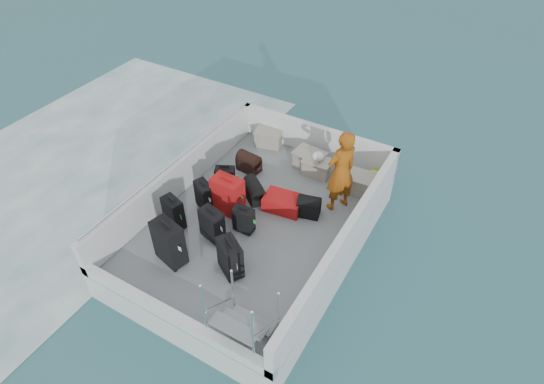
{
  "coord_description": "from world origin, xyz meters",
  "views": [
    {
      "loc": [
        3.25,
        -5.02,
        6.51
      ],
      "look_at": [
        0.07,
        0.45,
        1.0
      ],
      "focal_mm": 30.0,
      "sensor_mm": 36.0,
      "label": 1
    }
  ],
  "objects": [
    {
      "name": "white_bag",
      "position": [
        0.37,
        1.78,
        1.04
      ],
      "size": [
        0.24,
        0.24,
        0.18
      ],
      "primitive_type": "ellipsoid",
      "color": "white",
      "rests_on": "crate_2"
    },
    {
      "name": "suitcase_1",
      "position": [
        -1.02,
        -0.19,
        0.91
      ],
      "size": [
        0.44,
        0.37,
        0.58
      ],
      "primitive_type": "cube",
      "rotation": [
        0.0,
        0.0,
        -0.45
      ],
      "color": "black",
      "rests_on": "deck"
    },
    {
      "name": "suitcase_3",
      "position": [
        -0.73,
        -1.51,
        1.02
      ],
      "size": [
        0.59,
        0.43,
        0.81
      ],
      "primitive_type": "cube",
      "rotation": [
        0.0,
        0.0,
        -0.25
      ],
      "color": "black",
      "rests_on": "deck"
    },
    {
      "name": "crate_2",
      "position": [
        0.37,
        1.78,
        0.78
      ],
      "size": [
        0.55,
        0.38,
        0.33
      ],
      "primitive_type": "cube",
      "rotation": [
        0.0,
        0.0,
        0.01
      ],
      "color": "gray",
      "rests_on": "deck"
    },
    {
      "name": "wake_foam",
      "position": [
        -4.8,
        0.0,
        0.0
      ],
      "size": [
        10.0,
        10.0,
        0.0
      ],
      "primitive_type": "plane",
      "color": "white",
      "rests_on": "ground"
    },
    {
      "name": "passenger",
      "position": [
        1.12,
        1.1,
        1.45
      ],
      "size": [
        0.65,
        0.73,
        1.66
      ],
      "primitive_type": "imported",
      "rotation": [
        0.0,
        0.0,
        -2.11
      ],
      "color": "#C86212",
      "rests_on": "deck"
    },
    {
      "name": "ferry_hull",
      "position": [
        0.0,
        0.0,
        0.3
      ],
      "size": [
        3.6,
        5.0,
        0.6
      ],
      "primitive_type": "cube",
      "color": "silver",
      "rests_on": "ground"
    },
    {
      "name": "suitcase_2",
      "position": [
        -0.96,
        0.42,
        0.89
      ],
      "size": [
        0.43,
        0.36,
        0.54
      ],
      "primitive_type": "cube",
      "rotation": [
        0.0,
        0.0,
        0.45
      ],
      "color": "black",
      "rests_on": "deck"
    },
    {
      "name": "deck_fittings",
      "position": [
        0.35,
        -0.32,
        0.99
      ],
      "size": [
        3.6,
        5.0,
        0.9
      ],
      "color": "silver",
      "rests_on": "deck"
    },
    {
      "name": "duffel_0",
      "position": [
        -0.92,
        1.2,
        0.78
      ],
      "size": [
        0.51,
        0.35,
        0.32
      ],
      "primitive_type": null,
      "rotation": [
        0.0,
        0.0,
        -0.12
      ],
      "color": "black",
      "rests_on": "deck"
    },
    {
      "name": "suitcase_4",
      "position": [
        -0.43,
        -0.75,
        0.93
      ],
      "size": [
        0.47,
        0.34,
        0.62
      ],
      "primitive_type": "cube",
      "rotation": [
        0.0,
        0.0,
        -0.25
      ],
      "color": "black",
      "rests_on": "deck"
    },
    {
      "name": "crate_3",
      "position": [
        1.28,
        1.71,
        0.8
      ],
      "size": [
        0.62,
        0.45,
        0.36
      ],
      "primitive_type": "cube",
      "rotation": [
        0.0,
        0.0,
        0.07
      ],
      "color": "gray",
      "rests_on": "deck"
    },
    {
      "name": "yellow_bag",
      "position": [
        1.45,
        2.2,
        0.73
      ],
      "size": [
        0.28,
        0.26,
        0.22
      ],
      "primitive_type": "ellipsoid",
      "color": "yellow",
      "rests_on": "deck"
    },
    {
      "name": "suitcase_8",
      "position": [
        0.27,
        0.53,
        0.76
      ],
      "size": [
        0.76,
        0.55,
        0.28
      ],
      "primitive_type": "cube",
      "rotation": [
        0.0,
        0.0,
        1.7
      ],
      "color": "#B30D17",
      "rests_on": "deck"
    },
    {
      "name": "suitcase_0",
      "position": [
        -1.19,
        -0.85,
        0.93
      ],
      "size": [
        0.45,
        0.33,
        0.62
      ],
      "primitive_type": "cube",
      "rotation": [
        0.0,
        0.0,
        -0.29
      ],
      "color": "black",
      "rests_on": "deck"
    },
    {
      "name": "suitcase_5",
      "position": [
        -0.57,
        -0.05,
        1.0
      ],
      "size": [
        0.57,
        0.36,
        0.77
      ],
      "primitive_type": "cube",
      "rotation": [
        0.0,
        0.0,
        -0.04
      ],
      "color": "#B30D17",
      "rests_on": "deck"
    },
    {
      "name": "crate_1",
      "position": [
        0.13,
        1.9,
        0.8
      ],
      "size": [
        0.64,
        0.47,
        0.36
      ],
      "primitive_type": "cube",
      "rotation": [
        0.0,
        0.0,
        -0.11
      ],
      "color": "gray",
      "rests_on": "deck"
    },
    {
      "name": "ground",
      "position": [
        0.0,
        0.0,
        0.0
      ],
      "size": [
        160.0,
        160.0,
        0.0
      ],
      "primitive_type": "plane",
      "color": "#16404D",
      "rests_on": "ground"
    },
    {
      "name": "duffel_1",
      "position": [
        -0.35,
        0.5,
        0.78
      ],
      "size": [
        0.59,
        0.55,
        0.32
      ],
      "primitive_type": null,
      "rotation": [
        0.0,
        0.0,
        -0.65
      ],
      "color": "black",
      "rests_on": "deck"
    },
    {
      "name": "deck",
      "position": [
        0.0,
        0.0,
        0.61
      ],
      "size": [
        3.3,
        4.7,
        0.02
      ],
      "primitive_type": "cube",
      "color": "slate",
      "rests_on": "ferry_hull"
    },
    {
      "name": "crate_0",
      "position": [
        -1.03,
        2.2,
        0.79
      ],
      "size": [
        0.64,
        0.51,
        0.34
      ],
      "primitive_type": "cube",
      "rotation": [
        0.0,
        0.0,
        0.24
      ],
      "color": "gray",
      "rests_on": "deck"
    },
    {
      "name": "duffel_2",
      "position": [
        0.75,
        0.63,
        0.78
      ],
      "size": [
        0.48,
        0.39,
        0.32
      ],
      "primitive_type": null,
      "rotation": [
        0.0,
        0.0,
        0.24
      ],
      "color": "black",
      "rests_on": "deck"
    },
    {
      "name": "suitcase_7",
      "position": [
        -0.05,
        -0.33,
        0.88
      ],
      "size": [
        0.37,
        0.22,
        0.51
      ],
      "primitive_type": "cube",
      "rotation": [
        0.0,
        0.0,
        0.03
      ],
      "color": "black",
      "rests_on": "deck"
    },
    {
      "name": "suitcase_6",
      "position": [
        0.27,
        -1.22,
        0.95
      ],
      "size": [
        0.55,
        0.49,
        0.65
      ],
      "primitive_type": "cube",
      "rotation": [
        0.0,
        0.0,
        -0.56
      ],
      "color": "black",
      "rests_on": "deck"
    }
  ]
}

